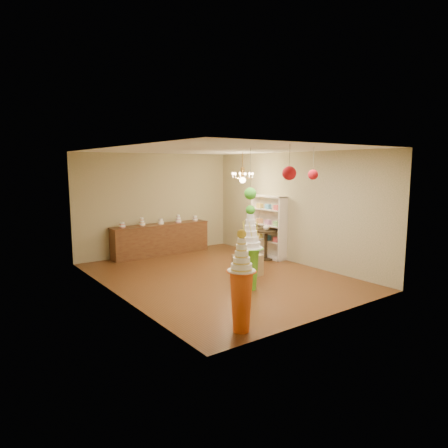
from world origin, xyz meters
TOP-DOWN VIEW (x-y plane):
  - floor at (0.00, 0.00)m, footprint 6.50×6.50m
  - ceiling at (0.00, 0.00)m, footprint 6.50×6.50m
  - wall_back at (0.00, 3.25)m, footprint 5.00×0.04m
  - wall_front at (0.00, -3.25)m, footprint 5.00×0.04m
  - wall_left at (-2.50, 0.00)m, footprint 0.04×6.50m
  - wall_right at (2.50, 0.00)m, footprint 0.04×6.50m
  - pedestal_green at (-0.05, -1.24)m, footprint 0.54×0.54m
  - pedestal_orange at (-1.58, -2.85)m, footprint 0.54×0.54m
  - burlap_riser at (0.61, -0.35)m, footprint 0.63×0.63m
  - sideboard at (0.00, 2.97)m, footprint 3.04×0.54m
  - shelving_unit at (2.34, 0.80)m, footprint 0.33×1.20m
  - round_table at (2.10, 0.64)m, footprint 0.71×0.71m
  - vase at (2.10, 0.64)m, footprint 0.21×0.21m
  - pom_red_left at (-0.43, -2.71)m, footprint 0.24×0.24m
  - pom_green_mid at (-0.05, -1.22)m, footprint 0.25×0.25m
  - pom_red_right at (0.61, -2.32)m, footprint 0.20×0.20m
  - chandelier at (1.59, 1.08)m, footprint 0.70×0.70m

SIDE VIEW (x-z plane):
  - floor at x=0.00m, z-range 0.00..0.00m
  - burlap_riser at x=0.61m, z-range 0.00..0.51m
  - sideboard at x=0.00m, z-range -0.10..1.06m
  - round_table at x=2.10m, z-range 0.12..0.97m
  - pedestal_orange at x=-1.58m, z-range -0.19..1.47m
  - pedestal_green at x=-0.05m, z-range -0.20..1.62m
  - shelving_unit at x=2.34m, z-range 0.00..1.80m
  - vase at x=2.10m, z-range 0.84..1.02m
  - wall_back at x=0.00m, z-range 0.00..3.00m
  - wall_front at x=0.00m, z-range 0.00..3.00m
  - wall_left at x=-2.50m, z-range 0.00..3.00m
  - wall_right at x=2.50m, z-range 0.00..3.00m
  - pom_green_mid at x=-0.05m, z-range 1.53..2.60m
  - chandelier at x=1.59m, z-range 1.88..2.73m
  - pom_red_right at x=0.61m, z-range 2.15..2.78m
  - pom_red_left at x=-0.43m, z-range 2.20..2.82m
  - ceiling at x=0.00m, z-range 3.00..3.00m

